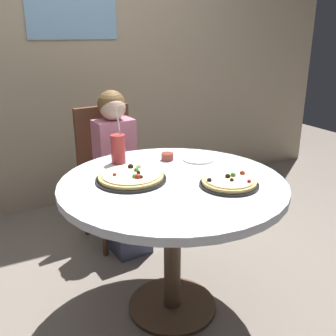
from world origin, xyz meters
TOP-DOWN VIEW (x-y plane):
  - ground_plane at (0.00, 0.00)m, footprint 8.00×8.00m
  - wall_with_window at (-0.00, 1.71)m, footprint 5.20×0.14m
  - dining_table at (0.00, 0.00)m, footprint 1.11×1.11m
  - chair_wooden at (-0.01, 0.94)m, footprint 0.43×0.43m
  - diner_child at (0.01, 0.76)m, footprint 0.28×0.42m
  - pizza_veggie at (-0.18, 0.10)m, footprint 0.35×0.35m
  - pizza_cheese at (0.21, -0.18)m, footprint 0.28×0.28m
  - soda_cup at (-0.14, 0.38)m, footprint 0.08×0.08m
  - sauce_bowl at (0.13, 0.30)m, footprint 0.07×0.07m
  - plate_small at (0.28, 0.22)m, footprint 0.18×0.18m

SIDE VIEW (x-z plane):
  - ground_plane at x=0.00m, z-range 0.00..0.00m
  - diner_child at x=0.01m, z-range -0.06..1.02m
  - chair_wooden at x=-0.01m, z-range 0.06..1.01m
  - dining_table at x=0.00m, z-range 0.27..1.02m
  - plate_small at x=0.28m, z-range 0.75..0.76m
  - pizza_cheese at x=0.21m, z-range 0.74..0.79m
  - pizza_veggie at x=-0.18m, z-range 0.74..0.79m
  - sauce_bowl at x=0.13m, z-range 0.75..0.79m
  - soda_cup at x=-0.14m, z-range 0.68..0.99m
  - wall_with_window at x=0.00m, z-range 0.00..2.90m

